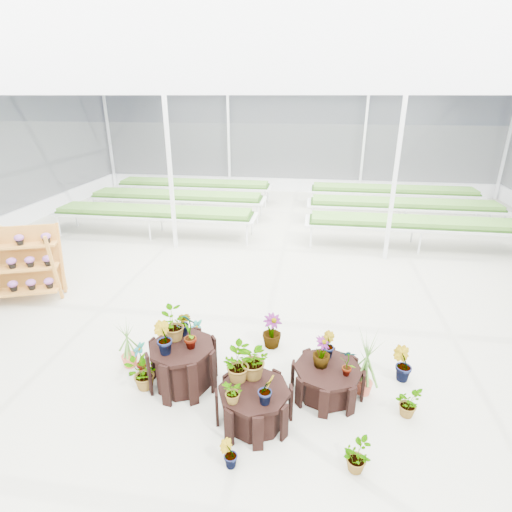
# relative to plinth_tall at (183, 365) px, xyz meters

# --- Properties ---
(ground_plane) EXTENTS (24.00, 24.00, 0.00)m
(ground_plane) POSITION_rel_plinth_tall_xyz_m (0.88, 1.78, -0.35)
(ground_plane) COLOR gray
(ground_plane) RESTS_ON ground
(greenhouse_shell) EXTENTS (18.00, 24.00, 4.50)m
(greenhouse_shell) POSITION_rel_plinth_tall_xyz_m (0.88, 1.78, 1.90)
(greenhouse_shell) COLOR white
(greenhouse_shell) RESTS_ON ground
(steel_frame) EXTENTS (18.00, 24.00, 4.50)m
(steel_frame) POSITION_rel_plinth_tall_xyz_m (0.88, 1.78, 1.90)
(steel_frame) COLOR silver
(steel_frame) RESTS_ON ground
(nursery_benches) EXTENTS (16.00, 7.00, 0.84)m
(nursery_benches) POSITION_rel_plinth_tall_xyz_m (0.88, 8.98, 0.07)
(nursery_benches) COLOR silver
(nursery_benches) RESTS_ON ground
(plinth_tall) EXTENTS (1.20, 1.20, 0.70)m
(plinth_tall) POSITION_rel_plinth_tall_xyz_m (0.00, 0.00, 0.00)
(plinth_tall) COLOR black
(plinth_tall) RESTS_ON ground
(plinth_mid) EXTENTS (1.23, 1.23, 0.53)m
(plinth_mid) POSITION_rel_plinth_tall_xyz_m (1.20, -0.60, -0.08)
(plinth_mid) COLOR black
(plinth_mid) RESTS_ON ground
(plinth_low) EXTENTS (1.15, 1.15, 0.47)m
(plinth_low) POSITION_rel_plinth_tall_xyz_m (2.20, 0.10, -0.12)
(plinth_low) COLOR black
(plinth_low) RESTS_ON ground
(shelf_rack) EXTENTS (1.68, 1.26, 1.59)m
(shelf_rack) POSITION_rel_plinth_tall_xyz_m (-4.27, 2.21, 0.44)
(shelf_rack) COLOR #B37229
(shelf_rack) RESTS_ON ground
(bird_table) EXTENTS (0.47, 0.47, 1.53)m
(bird_table) POSITION_rel_plinth_tall_xyz_m (-5.32, 2.88, 0.42)
(bird_table) COLOR #AC9849
(bird_table) RESTS_ON ground
(nursery_plants) EXTENTS (4.80, 2.92, 1.30)m
(nursery_plants) POSITION_rel_plinth_tall_xyz_m (0.98, 0.03, 0.22)
(nursery_plants) COLOR #47772A
(nursery_plants) RESTS_ON ground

